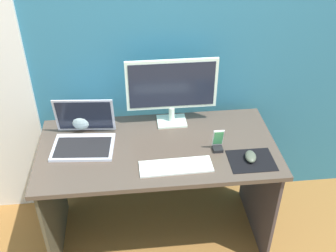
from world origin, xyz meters
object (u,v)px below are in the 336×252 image
keyboard_external (176,166)px  mouse (251,156)px  monitor (172,88)px  laptop (84,136)px  phone_in_dock (218,143)px  fishbowl (82,116)px

keyboard_external → mouse: (0.42, 0.02, 0.02)m
monitor → laptop: 0.59m
laptop → keyboard_external: size_ratio=0.94×
monitor → phone_in_dock: bearing=-53.0°
monitor → phone_in_dock: 0.43m
laptop → phone_in_dock: bearing=-10.4°
monitor → laptop: size_ratio=1.48×
keyboard_external → mouse: 0.42m
mouse → phone_in_dock: bearing=156.5°
laptop → mouse: 0.95m
monitor → laptop: monitor is taller
fishbowl → phone_in_dock: fishbowl is taller
laptop → mouse: laptop is taller
laptop → keyboard_external: 0.57m
laptop → mouse: size_ratio=3.69×
keyboard_external → monitor: bearing=85.2°
keyboard_external → phone_in_dock: size_ratio=2.86×
fishbowl → mouse: size_ratio=1.69×
laptop → fishbowl: size_ratio=2.18×
laptop → fishbowl: 0.17m
monitor → phone_in_dock: size_ratio=3.95×
monitor → keyboard_external: 0.49m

